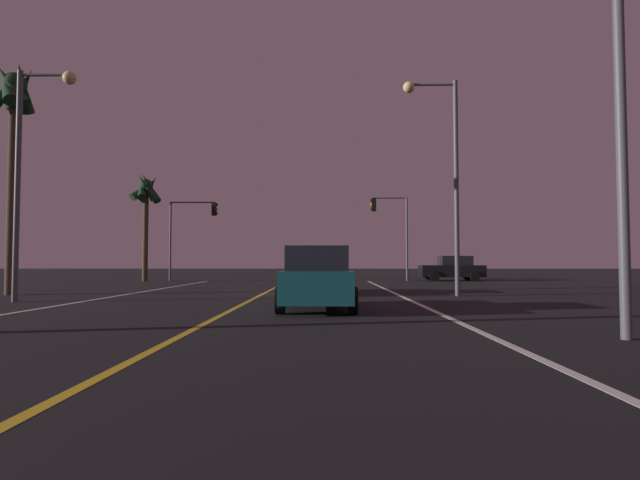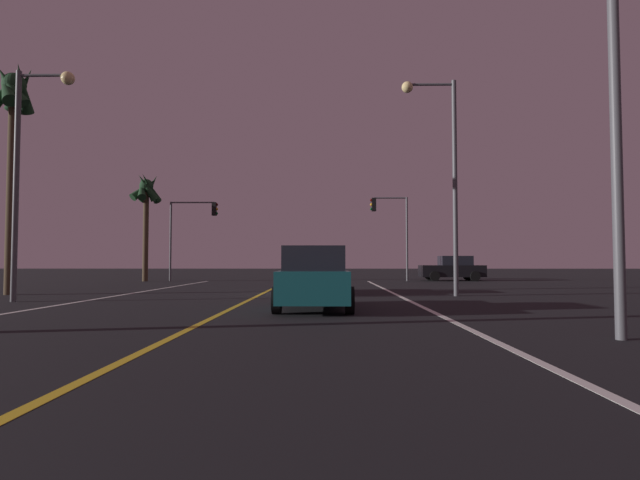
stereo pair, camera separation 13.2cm
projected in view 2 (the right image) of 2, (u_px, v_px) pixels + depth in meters
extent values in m
cube|color=silver|center=(433.00, 312.00, 13.04)|extent=(0.16, 41.34, 0.01)
cube|color=silver|center=(20.00, 311.00, 13.20)|extent=(0.16, 41.34, 0.01)
cube|color=gold|center=(225.00, 312.00, 13.12)|extent=(0.16, 41.34, 0.01)
cylinder|color=black|center=(290.00, 284.00, 22.28)|extent=(0.22, 0.68, 0.68)
cylinder|color=black|center=(331.00, 284.00, 22.25)|extent=(0.22, 0.68, 0.68)
cylinder|color=black|center=(285.00, 286.00, 19.58)|extent=(0.22, 0.68, 0.68)
cylinder|color=black|center=(332.00, 287.00, 19.55)|extent=(0.22, 0.68, 0.68)
cube|color=silver|center=(310.00, 277.00, 20.93)|extent=(1.80, 4.30, 0.80)
cube|color=black|center=(310.00, 260.00, 20.71)|extent=(1.60, 2.10, 0.64)
cube|color=red|center=(292.00, 276.00, 18.84)|extent=(0.24, 0.08, 0.16)
cube|color=red|center=(324.00, 276.00, 18.83)|extent=(0.24, 0.08, 0.16)
cylinder|color=black|center=(435.00, 276.00, 34.05)|extent=(0.68, 0.22, 0.68)
cylinder|color=black|center=(429.00, 275.00, 35.85)|extent=(0.68, 0.22, 0.68)
cylinder|color=black|center=(475.00, 276.00, 34.01)|extent=(0.68, 0.22, 0.68)
cylinder|color=black|center=(468.00, 275.00, 35.81)|extent=(0.68, 0.22, 0.68)
cube|color=black|center=(452.00, 271.00, 34.94)|extent=(4.30, 1.80, 0.80)
cube|color=black|center=(455.00, 261.00, 34.97)|extent=(2.10, 1.60, 0.64)
cube|color=red|center=(485.00, 270.00, 34.32)|extent=(0.08, 0.24, 0.16)
cube|color=red|center=(480.00, 269.00, 35.51)|extent=(0.08, 0.24, 0.16)
cylinder|color=black|center=(286.00, 293.00, 15.24)|extent=(0.22, 0.68, 0.68)
cylinder|color=black|center=(346.00, 294.00, 15.22)|extent=(0.22, 0.68, 0.68)
cylinder|color=black|center=(277.00, 300.00, 12.55)|extent=(0.22, 0.68, 0.68)
cylinder|color=black|center=(350.00, 300.00, 12.52)|extent=(0.22, 0.68, 0.68)
cube|color=#145156|center=(315.00, 285.00, 13.89)|extent=(1.80, 4.30, 0.80)
cube|color=black|center=(314.00, 258.00, 13.68)|extent=(1.60, 2.10, 0.64)
cube|color=red|center=(287.00, 285.00, 11.81)|extent=(0.24, 0.08, 0.16)
cube|color=red|center=(338.00, 285.00, 11.79)|extent=(0.24, 0.08, 0.16)
cylinder|color=#4C4C51|center=(407.00, 239.00, 34.28)|extent=(0.14, 0.14, 5.68)
cylinder|color=#4C4C51|center=(390.00, 198.00, 34.41)|extent=(2.22, 0.10, 0.10)
cube|color=black|center=(374.00, 205.00, 34.41)|extent=(0.28, 0.36, 0.90)
sphere|color=#3A0605|center=(372.00, 200.00, 34.42)|extent=(0.20, 0.20, 0.20)
sphere|color=orange|center=(372.00, 205.00, 34.41)|extent=(0.20, 0.20, 0.20)
sphere|color=#063816|center=(372.00, 209.00, 34.40)|extent=(0.20, 0.20, 0.20)
cylinder|color=#4C4C51|center=(171.00, 241.00, 34.50)|extent=(0.14, 0.14, 5.39)
cylinder|color=#4C4C51|center=(193.00, 202.00, 34.60)|extent=(2.96, 0.10, 0.10)
cube|color=black|center=(214.00, 209.00, 34.56)|extent=(0.28, 0.36, 0.90)
sphere|color=#3A0605|center=(217.00, 205.00, 34.57)|extent=(0.20, 0.20, 0.20)
sphere|color=orange|center=(217.00, 209.00, 34.55)|extent=(0.20, 0.20, 0.20)
sphere|color=#063816|center=(217.00, 213.00, 34.54)|extent=(0.20, 0.20, 0.20)
cylinder|color=#4C4C51|center=(615.00, 86.00, 8.57)|extent=(0.18, 0.18, 8.51)
cylinder|color=#4C4C51|center=(16.00, 185.00, 16.55)|extent=(0.18, 0.18, 7.57)
cylinder|color=#4C4C51|center=(43.00, 75.00, 16.69)|extent=(1.62, 0.10, 0.10)
sphere|color=#F9D88C|center=(68.00, 78.00, 16.68)|extent=(0.44, 0.44, 0.44)
cylinder|color=#4C4C51|center=(455.00, 187.00, 19.32)|extent=(0.18, 0.18, 8.25)
cylinder|color=#4C4C51|center=(431.00, 84.00, 19.50)|extent=(1.78, 0.10, 0.10)
sphere|color=#F9D88C|center=(407.00, 87.00, 19.51)|extent=(0.44, 0.44, 0.44)
cylinder|color=#473826|center=(11.00, 192.00, 20.07)|extent=(0.36, 0.36, 8.12)
sphere|color=#19381E|center=(14.00, 84.00, 20.25)|extent=(0.90, 0.90, 0.90)
cone|color=#19381E|center=(22.00, 89.00, 20.32)|extent=(0.95, 1.73, 1.94)
cone|color=#19381E|center=(21.00, 90.00, 20.52)|extent=(1.72, 1.20, 1.86)
cone|color=#19381E|center=(9.00, 89.00, 20.37)|extent=(1.22, 1.89, 2.06)
cone|color=#19381E|center=(6.00, 86.00, 20.03)|extent=(1.67, 1.60, 1.84)
cone|color=#19381E|center=(10.00, 85.00, 19.95)|extent=(1.51, 0.71, 1.77)
cylinder|color=#473826|center=(146.00, 235.00, 33.87)|extent=(0.36, 0.36, 6.14)
sphere|color=#19381E|center=(146.00, 186.00, 34.02)|extent=(0.90, 0.90, 0.90)
cone|color=#19381E|center=(150.00, 188.00, 33.92)|extent=(1.13, 2.14, 2.01)
cone|color=#19381E|center=(150.00, 189.00, 34.28)|extent=(1.77, 1.25, 1.98)
cone|color=#19381E|center=(144.00, 188.00, 34.21)|extent=(1.72, 1.88, 1.82)
cone|color=#19381E|center=(142.00, 188.00, 33.90)|extent=(1.27, 2.05, 1.90)
cone|color=#19381E|center=(147.00, 187.00, 33.74)|extent=(1.62, 1.19, 1.93)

